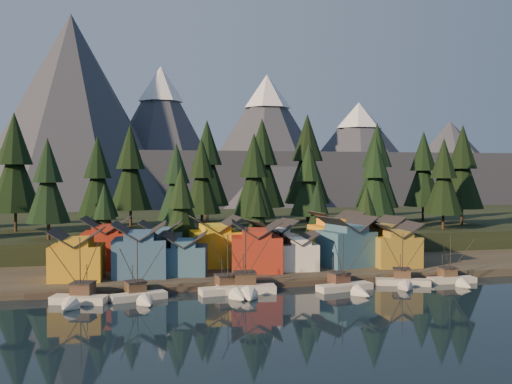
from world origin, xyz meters
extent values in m
plane|color=black|center=(0.00, 0.00, 0.00)|extent=(500.00, 500.00, 0.00)
cube|color=#322D24|center=(0.00, 40.00, 0.75)|extent=(400.00, 50.00, 1.50)
cube|color=black|center=(0.00, 90.00, 3.00)|extent=(420.00, 100.00, 6.00)
cube|color=#453B31|center=(0.00, 16.50, 0.50)|extent=(80.00, 4.00, 1.00)
cube|color=#444857|center=(0.00, 240.00, 15.00)|extent=(560.00, 160.00, 30.00)
cone|color=#444857|center=(-45.00, 180.00, 45.00)|extent=(100.00, 100.00, 90.00)
cone|color=#444857|center=(-5.00, 198.00, 36.00)|extent=(80.00, 80.00, 72.00)
cone|color=white|center=(-5.00, 198.00, 63.36)|extent=(22.40, 22.40, 17.28)
cone|color=#444857|center=(45.00, 186.00, 34.00)|extent=(84.00, 84.00, 68.00)
cone|color=white|center=(45.00, 186.00, 59.84)|extent=(23.52, 23.52, 16.32)
cone|color=#444857|center=(100.00, 202.00, 29.00)|extent=(92.00, 92.00, 58.00)
cone|color=white|center=(100.00, 202.00, 51.04)|extent=(25.76, 25.76, 13.92)
cone|color=#444857|center=(160.00, 210.00, 25.00)|extent=(88.00, 88.00, 50.00)
cube|color=beige|center=(-31.21, 10.42, 0.36)|extent=(9.20, 5.58, 1.64)
cone|color=beige|center=(-32.67, 5.89, 0.36)|extent=(3.84, 3.76, 3.08)
cube|color=black|center=(-31.21, 10.42, -0.26)|extent=(9.42, 5.70, 0.36)
cube|color=#4C3728|center=(-30.73, 11.94, 1.95)|extent=(4.07, 3.94, 1.85)
cube|color=#2A2727|center=(-30.73, 11.94, 2.98)|extent=(4.33, 4.20, 0.21)
cylinder|color=black|center=(-31.05, 10.93, 5.76)|extent=(0.18, 0.18, 9.25)
cylinder|color=black|center=(-30.18, 13.65, 3.39)|extent=(0.14, 0.14, 4.52)
cube|color=beige|center=(-22.02, 10.85, 0.33)|extent=(9.43, 4.97, 1.50)
cone|color=beige|center=(-20.78, 6.06, 0.33)|extent=(3.48, 3.68, 2.80)
cube|color=black|center=(-22.02, 10.85, -0.23)|extent=(9.66, 5.07, 0.33)
cube|color=#4D3C29|center=(-22.43, 12.44, 1.78)|extent=(3.60, 3.46, 1.68)
cube|color=#2A2727|center=(-22.43, 12.44, 2.71)|extent=(3.82, 3.69, 0.19)
cylinder|color=black|center=(-22.16, 11.38, 5.23)|extent=(0.17, 0.17, 8.41)
cylinder|color=black|center=(-22.90, 14.25, 3.08)|extent=(0.13, 0.13, 4.11)
cube|color=silver|center=(-6.83, 12.10, 0.35)|extent=(10.45, 4.34, 1.58)
cone|color=silver|center=(-6.06, 6.59, 0.35)|extent=(3.41, 3.84, 2.96)
cube|color=black|center=(-6.83, 12.10, -0.25)|extent=(10.70, 4.42, 0.35)
cube|color=#4F3B2A|center=(-7.09, 13.93, 1.87)|extent=(3.54, 3.37, 1.78)
cube|color=#2A2727|center=(-7.09, 13.93, 2.86)|extent=(3.76, 3.59, 0.20)
cylinder|color=black|center=(-6.92, 12.71, 5.53)|extent=(0.18, 0.18, 8.88)
cylinder|color=black|center=(-7.38, 16.01, 3.26)|extent=(0.14, 0.14, 4.34)
cube|color=silver|center=(-3.98, 11.74, 0.39)|extent=(10.42, 4.47, 1.79)
cone|color=silver|center=(-4.60, 6.23, 0.39)|extent=(3.72, 3.81, 3.36)
cube|color=black|center=(-3.98, 11.74, -0.28)|extent=(10.67, 4.55, 0.39)
cube|color=#483726|center=(-3.77, 13.57, 2.13)|extent=(3.93, 3.74, 2.01)
cube|color=#2A2727|center=(-3.77, 13.57, 3.24)|extent=(4.18, 3.98, 0.22)
cylinder|color=black|center=(-3.91, 12.35, 6.27)|extent=(0.20, 0.20, 10.07)
cylinder|color=black|center=(-3.53, 15.65, 3.69)|extent=(0.16, 0.16, 4.92)
cube|color=beige|center=(13.39, 10.02, 0.34)|extent=(10.54, 4.81, 1.54)
cone|color=beige|center=(14.47, 4.55, 0.34)|extent=(3.51, 3.97, 2.89)
cube|color=black|center=(13.39, 10.02, -0.24)|extent=(10.79, 4.90, 0.34)
cube|color=#50352A|center=(13.03, 11.85, 1.83)|extent=(3.58, 3.43, 1.73)
cube|color=#2A2727|center=(13.03, 11.85, 2.79)|extent=(3.81, 3.66, 0.19)
cylinder|color=black|center=(13.27, 10.63, 5.39)|extent=(0.17, 0.17, 8.67)
cylinder|color=black|center=(12.62, 13.91, 3.18)|extent=(0.13, 0.13, 4.24)
cube|color=beige|center=(25.56, 11.91, 0.33)|extent=(10.03, 6.09, 1.49)
cone|color=beige|center=(23.65, 6.96, 0.33)|extent=(3.79, 4.09, 2.79)
cube|color=black|center=(25.56, 11.91, -0.23)|extent=(10.26, 6.21, 0.33)
cube|color=brown|center=(26.20, 13.56, 1.77)|extent=(3.78, 3.67, 1.67)
cube|color=#2A2727|center=(26.20, 13.56, 2.70)|extent=(4.02, 3.91, 0.19)
cylinder|color=black|center=(25.78, 12.46, 5.21)|extent=(0.17, 0.17, 8.37)
cylinder|color=black|center=(26.92, 15.43, 3.07)|extent=(0.13, 0.13, 4.09)
cube|color=beige|center=(35.49, 11.67, 0.31)|extent=(8.97, 2.96, 1.42)
cone|color=beige|center=(35.32, 6.79, 0.31)|extent=(2.76, 3.12, 2.66)
cube|color=black|center=(35.49, 11.67, -0.22)|extent=(9.19, 3.01, 0.31)
cube|color=brown|center=(35.54, 13.29, 1.69)|extent=(2.93, 2.76, 1.60)
cube|color=#2A2727|center=(35.54, 13.29, 2.58)|extent=(3.11, 2.94, 0.18)
cylinder|color=black|center=(35.51, 12.21, 4.97)|extent=(0.16, 0.16, 7.99)
cylinder|color=black|center=(35.60, 15.13, 2.93)|extent=(0.12, 0.12, 3.91)
cube|color=gold|center=(-32.35, 23.11, 4.59)|extent=(9.65, 8.63, 6.18)
cube|color=gold|center=(-32.35, 23.11, 8.29)|extent=(5.61, 8.11, 1.26)
cube|color=#335779|center=(-21.27, 24.05, 4.96)|extent=(10.38, 9.43, 6.92)
cube|color=#335779|center=(-21.27, 24.05, 9.08)|extent=(6.07, 8.83, 1.35)
cube|color=#325B76|center=(-13.02, 23.92, 4.18)|extent=(9.42, 9.00, 5.37)
cube|color=#325B76|center=(-13.02, 23.92, 7.42)|extent=(5.84, 8.12, 1.13)
cube|color=#9D2A18|center=(0.86, 24.28, 4.88)|extent=(10.94, 10.03, 6.77)
cube|color=#9D2A18|center=(0.86, 24.28, 8.93)|extent=(6.66, 9.10, 1.35)
cube|color=white|center=(9.25, 24.12, 4.05)|extent=(7.82, 7.82, 5.11)
cube|color=white|center=(9.25, 24.12, 7.10)|extent=(4.61, 7.36, 1.01)
cube|color=#335E79|center=(20.17, 25.72, 5.08)|extent=(11.26, 10.09, 7.15)
cube|color=#335E79|center=(20.17, 25.72, 9.32)|extent=(6.96, 8.98, 1.37)
cube|color=olive|center=(29.70, 23.21, 4.56)|extent=(9.47, 8.45, 6.13)
cube|color=olive|center=(29.70, 23.21, 8.24)|extent=(5.46, 7.99, 1.25)
cube|color=#9D2918|center=(-27.37, 34.65, 5.13)|extent=(10.02, 9.08, 7.25)
cube|color=#9D2918|center=(-27.37, 34.65, 9.39)|extent=(5.82, 8.54, 1.31)
cube|color=#3C698D|center=(-16.79, 33.08, 4.84)|extent=(9.37, 8.94, 6.68)
cube|color=#3C698D|center=(-16.79, 33.08, 8.74)|extent=(5.69, 8.19, 1.16)
cube|color=gold|center=(-6.05, 31.82, 5.08)|extent=(9.69, 8.28, 7.15)
cube|color=gold|center=(-6.05, 31.82, 9.31)|extent=(5.39, 8.04, 1.34)
cube|color=beige|center=(5.97, 31.82, 4.69)|extent=(10.17, 8.86, 6.38)
cube|color=beige|center=(5.97, 31.82, 8.51)|extent=(6.13, 8.03, 1.27)
cube|color=orange|center=(21.01, 33.94, 5.27)|extent=(10.46, 9.49, 7.54)
cube|color=orange|center=(21.01, 33.94, 9.70)|extent=(6.10, 8.91, 1.36)
cube|color=#A4813A|center=(30.14, 31.58, 4.92)|extent=(9.20, 8.73, 6.84)
cube|color=#A4813A|center=(30.14, 31.58, 8.92)|extent=(5.42, 8.18, 1.18)
cylinder|color=#332319|center=(-50.00, 68.00, 8.59)|extent=(0.70, 0.70, 5.18)
cone|color=black|center=(-50.00, 68.00, 19.83)|extent=(12.67, 12.67, 17.86)
cone|color=black|center=(-50.00, 68.00, 29.04)|extent=(8.64, 8.64, 12.96)
cylinder|color=#332319|center=(-40.00, 48.00, 7.95)|extent=(0.70, 0.70, 3.90)
cone|color=black|center=(-40.00, 48.00, 16.40)|extent=(9.54, 9.54, 13.44)
cone|color=black|center=(-40.00, 48.00, 23.34)|extent=(6.50, 6.50, 9.75)
cylinder|color=#332319|center=(-30.00, 60.00, 8.06)|extent=(0.70, 0.70, 4.13)
cone|color=black|center=(-30.00, 60.00, 17.01)|extent=(10.09, 10.09, 14.22)
cone|color=black|center=(-30.00, 60.00, 24.35)|extent=(6.88, 6.88, 10.32)
cylinder|color=#332319|center=(-22.00, 75.00, 8.43)|extent=(0.70, 0.70, 4.86)
cone|color=black|center=(-22.00, 75.00, 18.96)|extent=(11.88, 11.88, 16.73)
cone|color=black|center=(-22.00, 75.00, 27.59)|extent=(8.10, 8.10, 12.15)
cylinder|color=#332319|center=(-12.00, 50.00, 7.89)|extent=(0.70, 0.70, 3.78)
cone|color=black|center=(-12.00, 50.00, 16.08)|extent=(9.24, 9.24, 13.02)
cone|color=black|center=(-12.00, 50.00, 22.80)|extent=(6.30, 6.30, 9.45)
cylinder|color=#332319|center=(-4.00, 65.00, 8.06)|extent=(0.70, 0.70, 4.12)
cone|color=black|center=(-4.00, 65.00, 17.00)|extent=(10.08, 10.08, 14.20)
cone|color=black|center=(-4.00, 65.00, 24.33)|extent=(6.87, 6.87, 10.31)
cylinder|color=#332319|center=(6.00, 48.00, 8.10)|extent=(0.70, 0.70, 4.21)
cone|color=black|center=(6.00, 48.00, 17.22)|extent=(10.28, 10.28, 14.49)
cone|color=black|center=(6.00, 48.00, 24.70)|extent=(7.01, 7.01, 10.52)
cylinder|color=#332319|center=(14.00, 72.00, 8.61)|extent=(0.70, 0.70, 5.22)
cone|color=black|center=(14.00, 72.00, 19.93)|extent=(12.77, 12.77, 18.00)
cone|color=black|center=(14.00, 72.00, 29.22)|extent=(8.71, 8.71, 13.06)
cylinder|color=#332319|center=(22.00, 55.00, 7.94)|extent=(0.70, 0.70, 3.88)
cone|color=black|center=(22.00, 55.00, 16.35)|extent=(9.49, 9.49, 13.37)
cone|color=black|center=(22.00, 55.00, 23.25)|extent=(6.47, 6.47, 9.70)
cylinder|color=#332319|center=(30.00, 80.00, 8.82)|extent=(0.70, 0.70, 5.65)
cone|color=black|center=(30.00, 80.00, 21.06)|extent=(13.80, 13.80, 19.45)
cone|color=black|center=(30.00, 80.00, 31.10)|extent=(9.41, 9.41, 14.12)
cylinder|color=#332319|center=(38.00, 50.00, 8.08)|extent=(0.70, 0.70, 4.15)
cone|color=black|center=(38.00, 50.00, 17.07)|extent=(10.15, 10.15, 14.30)
cone|color=black|center=(38.00, 50.00, 24.45)|extent=(6.92, 6.92, 10.38)
cylinder|color=#332319|center=(46.00, 66.00, 8.52)|extent=(0.70, 0.70, 5.04)
cone|color=black|center=(46.00, 66.00, 19.45)|extent=(12.33, 12.33, 17.38)
cone|color=black|center=(46.00, 66.00, 28.42)|extent=(8.41, 8.41, 12.61)
cylinder|color=#332319|center=(56.00, 48.00, 8.06)|extent=(0.70, 0.70, 4.12)
cone|color=black|center=(56.00, 48.00, 16.98)|extent=(10.06, 10.06, 14.18)
cone|color=black|center=(56.00, 48.00, 24.29)|extent=(6.86, 6.86, 10.29)
cylinder|color=#332319|center=(64.00, 72.00, 8.37)|extent=(0.70, 0.70, 4.74)
cone|color=black|center=(64.00, 72.00, 18.65)|extent=(11.60, 11.60, 16.34)
cone|color=black|center=(64.00, 72.00, 27.08)|extent=(7.91, 7.91, 11.86)
cylinder|color=#332319|center=(0.00, 82.00, 8.63)|extent=(0.70, 0.70, 5.25)
cone|color=black|center=(0.00, 82.00, 20.01)|extent=(12.84, 12.84, 18.09)
cone|color=black|center=(0.00, 82.00, 29.35)|extent=(8.76, 8.76, 13.13)
cylinder|color=#332319|center=(68.00, 58.00, 8.45)|extent=(0.70, 0.70, 4.90)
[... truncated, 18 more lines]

